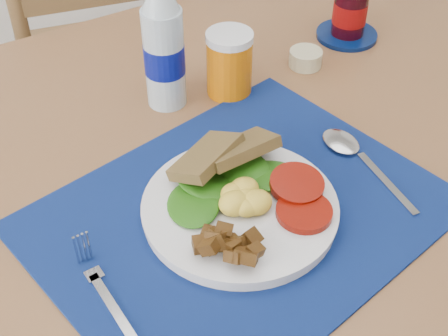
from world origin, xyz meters
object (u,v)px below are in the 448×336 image
Objects in this scene: water_bottle at (164,50)px; juice_glass at (229,65)px; chair_far at (98,27)px; breakfast_plate at (238,207)px; jam_on_saucer at (350,15)px.

water_bottle is 2.13× the size of juice_glass.
water_bottle is at bearing 92.63° from chair_far.
water_bottle is 0.11m from juice_glass.
breakfast_plate is at bearing -98.62° from water_bottle.
jam_on_saucer is (0.38, 0.01, -0.05)m from water_bottle.
chair_far is at bearing 89.76° from juice_glass.
chair_far is 10.98× the size of juice_glass.
breakfast_plate is 1.17× the size of water_bottle.
water_bottle is at bearing 163.97° from juice_glass.
juice_glass is at bearing 102.20° from chair_far.
chair_far is 4.42× the size of breakfast_plate.
breakfast_plate is 0.30m from water_bottle.
chair_far is 9.89× the size of jam_on_saucer.
juice_glass and jam_on_saucer have the same top height.
jam_on_saucer is at bearing 1.15° from water_bottle.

